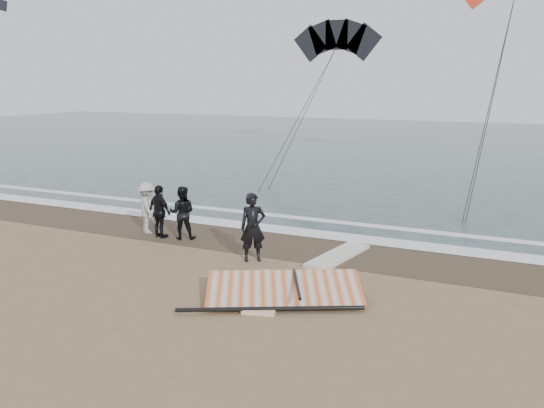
{
  "coord_description": "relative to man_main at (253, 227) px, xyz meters",
  "views": [
    {
      "loc": [
        5.52,
        -9.8,
        4.82
      ],
      "look_at": [
        -0.07,
        3.0,
        1.6
      ],
      "focal_mm": 35.0,
      "sensor_mm": 36.0,
      "label": 1
    }
  ],
  "objects": [
    {
      "name": "ground",
      "position": [
        0.54,
        -2.77,
        -0.95
      ],
      "size": [
        120.0,
        120.0,
        0.0
      ],
      "primitive_type": "plane",
      "color": "#8C704C",
      "rests_on": "ground"
    },
    {
      "name": "sea",
      "position": [
        0.54,
        30.23,
        -0.94
      ],
      "size": [
        120.0,
        54.0,
        0.02
      ],
      "primitive_type": "cube",
      "color": "#233838",
      "rests_on": "ground"
    },
    {
      "name": "wet_sand",
      "position": [
        0.54,
        1.73,
        -0.95
      ],
      "size": [
        120.0,
        2.8,
        0.01
      ],
      "primitive_type": "cube",
      "color": "#4C3D2B",
      "rests_on": "ground"
    },
    {
      "name": "foam_near",
      "position": [
        0.54,
        3.13,
        -0.93
      ],
      "size": [
        120.0,
        0.9,
        0.01
      ],
      "primitive_type": "cube",
      "color": "white",
      "rests_on": "sea"
    },
    {
      "name": "foam_far",
      "position": [
        0.54,
        4.83,
        -0.93
      ],
      "size": [
        120.0,
        0.45,
        0.01
      ],
      "primitive_type": "cube",
      "color": "white",
      "rests_on": "sea"
    },
    {
      "name": "man_main",
      "position": [
        0.0,
        0.0,
        0.0
      ],
      "size": [
        0.83,
        0.77,
        1.91
      ],
      "primitive_type": "imported",
      "rotation": [
        0.0,
        0.0,
        0.59
      ],
      "color": "black",
      "rests_on": "ground"
    },
    {
      "name": "board_white",
      "position": [
        1.31,
        -1.94,
        -0.9
      ],
      "size": [
        1.32,
        2.66,
        0.1
      ],
      "primitive_type": "cube",
      "rotation": [
        0.0,
        0.0,
        0.25
      ],
      "color": "white",
      "rests_on": "ground"
    },
    {
      "name": "board_cream",
      "position": [
        2.08,
        1.17,
        -0.9
      ],
      "size": [
        1.25,
        2.67,
        0.11
      ],
      "primitive_type": "cube",
      "rotation": [
        0.0,
        0.0,
        -0.23
      ],
      "color": "silver",
      "rests_on": "ground"
    },
    {
      "name": "trio_cluster",
      "position": [
        -3.71,
        1.01,
        -0.11
      ],
      "size": [
        2.52,
        1.23,
        1.7
      ],
      "color": "black",
      "rests_on": "ground"
    },
    {
      "name": "sail_rig",
      "position": [
        1.77,
        -2.05,
        -0.76
      ],
      "size": [
        3.72,
        3.05,
        0.49
      ],
      "color": "black",
      "rests_on": "ground"
    },
    {
      "name": "kite_dark",
      "position": [
        -5.22,
        24.44,
        6.51
      ],
      "size": [
        6.99,
        8.19,
        17.72
      ],
      "color": "black",
      "rests_on": "ground"
    }
  ]
}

